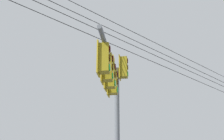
% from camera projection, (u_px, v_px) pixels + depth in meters
% --- Properties ---
extents(signal_mast_assembly, '(2.82, 3.95, 6.26)m').
position_uv_depth(signal_mast_assembly, '(113.00, 87.00, 9.96)').
color(signal_mast_assembly, slate).
rests_on(signal_mast_assembly, ground).
extents(overhead_wire_span, '(25.00, 6.67, 1.78)m').
position_uv_depth(overhead_wire_span, '(95.00, 25.00, 11.46)').
color(overhead_wire_span, black).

